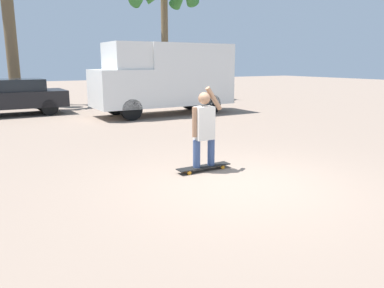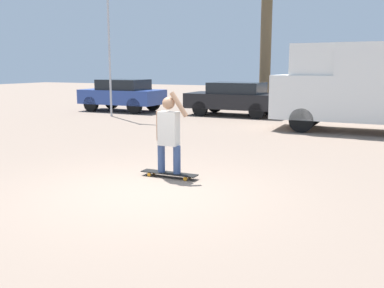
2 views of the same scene
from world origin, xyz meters
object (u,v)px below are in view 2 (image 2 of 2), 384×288
at_px(skateboard, 169,173).
at_px(parked_car_blue, 122,94).
at_px(camper_van, 368,84).
at_px(person_skateboarder, 169,131).
at_px(flagpole, 109,10).
at_px(parked_car_black, 235,98).

relative_size(skateboard, parked_car_blue, 0.29).
bearing_deg(camper_van, person_skateboarder, -111.69).
xyz_separation_m(skateboard, flagpole, (-7.00, 8.13, 4.32)).
distance_m(person_skateboarder, camper_van, 8.35).
xyz_separation_m(skateboard, parked_car_black, (-2.35, 10.62, 0.69)).
distance_m(parked_car_black, parked_car_blue, 5.50).
bearing_deg(parked_car_black, flagpole, -151.90).
bearing_deg(person_skateboarder, camper_van, 68.31).
height_order(parked_car_black, flagpole, flagpole).
bearing_deg(skateboard, parked_car_black, 102.46).
height_order(person_skateboarder, flagpole, flagpole).
xyz_separation_m(camper_van, parked_car_blue, (-10.90, 2.40, -0.73)).
bearing_deg(flagpole, parked_car_black, 28.10).
bearing_deg(parked_car_black, parked_car_blue, -174.98).
distance_m(skateboard, flagpole, 11.57).
distance_m(camper_van, parked_car_black, 6.19).
bearing_deg(person_skateboarder, parked_car_blue, 127.68).
distance_m(skateboard, person_skateboarder, 0.82).
height_order(camper_van, parked_car_black, camper_van).
relative_size(parked_car_blue, flagpole, 0.50).
height_order(person_skateboarder, parked_car_black, person_skateboarder).
distance_m(camper_van, parked_car_blue, 11.19).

